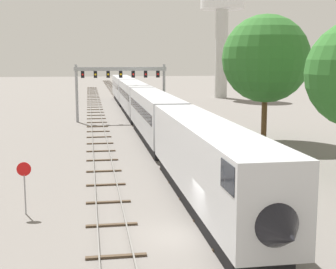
% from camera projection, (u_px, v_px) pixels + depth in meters
% --- Properties ---
extents(ground_plane, '(400.00, 400.00, 0.00)m').
position_uv_depth(ground_plane, '(188.00, 236.00, 23.30)').
color(ground_plane, slate).
extents(track_main, '(2.60, 200.00, 0.16)m').
position_uv_depth(track_main, '(128.00, 108.00, 82.11)').
color(track_main, slate).
rests_on(track_main, ground).
extents(track_near, '(2.60, 160.00, 0.16)m').
position_uv_depth(track_near, '(97.00, 124.00, 61.74)').
color(track_near, slate).
rests_on(track_near, ground).
extents(passenger_train, '(3.04, 89.14, 4.80)m').
position_uv_depth(passenger_train, '(142.00, 105.00, 60.50)').
color(passenger_train, silver).
rests_on(passenger_train, ground).
extents(signal_gantry, '(12.10, 0.49, 7.51)m').
position_uv_depth(signal_gantry, '(121.00, 79.00, 64.36)').
color(signal_gantry, '#999BA0').
rests_on(signal_gantry, ground).
extents(water_tower, '(9.09, 9.09, 24.40)m').
position_uv_depth(water_tower, '(222.00, 6.00, 100.34)').
color(water_tower, beige).
rests_on(water_tower, ground).
extents(stop_sign, '(0.76, 0.08, 2.88)m').
position_uv_depth(stop_sign, '(24.00, 181.00, 26.26)').
color(stop_sign, gray).
rests_on(stop_sign, ground).
extents(trackside_tree_left, '(8.73, 8.73, 12.65)m').
position_uv_depth(trackside_tree_left, '(266.00, 59.00, 48.65)').
color(trackside_tree_left, brown).
rests_on(trackside_tree_left, ground).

